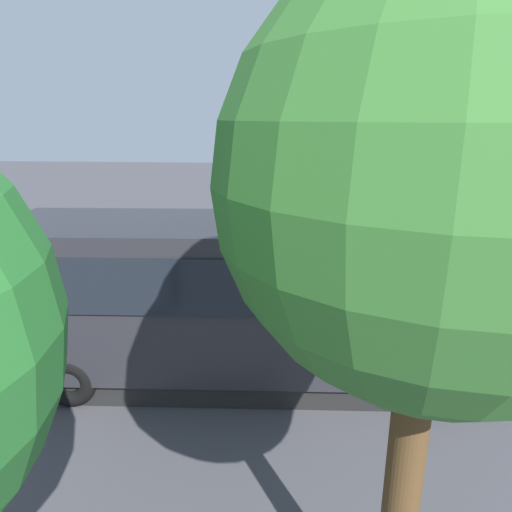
# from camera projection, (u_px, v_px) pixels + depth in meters

# --- Properties ---
(ground_plane) EXTENTS (80.00, 80.00, 0.00)m
(ground_plane) POSITION_uv_depth(u_px,v_px,m) (253.00, 287.00, 14.28)
(ground_plane) COLOR #424247
(tour_bus) EXTENTS (9.52, 2.91, 3.25)m
(tour_bus) POSITION_uv_depth(u_px,v_px,m) (252.00, 302.00, 8.96)
(tour_bus) COLOR #26262B
(tour_bus) RESTS_ON ground_plane
(spectator_far_left) EXTENTS (0.57, 0.39, 1.80)m
(spectator_far_left) POSITION_uv_depth(u_px,v_px,m) (328.00, 281.00, 11.71)
(spectator_far_left) COLOR #473823
(spectator_far_left) RESTS_ON ground_plane
(spectator_left) EXTENTS (0.58, 0.35, 1.68)m
(spectator_left) POSITION_uv_depth(u_px,v_px,m) (280.00, 280.00, 12.07)
(spectator_left) COLOR #473823
(spectator_left) RESTS_ON ground_plane
(spectator_centre) EXTENTS (0.58, 0.37, 1.70)m
(spectator_centre) POSITION_uv_depth(u_px,v_px,m) (230.00, 283.00, 11.79)
(spectator_centre) COLOR black
(spectator_centre) RESTS_ON ground_plane
(parked_motorcycle_silver) EXTENTS (2.03, 0.70, 0.99)m
(parked_motorcycle_silver) POSITION_uv_depth(u_px,v_px,m) (402.00, 315.00, 11.12)
(parked_motorcycle_silver) COLOR black
(parked_motorcycle_silver) RESTS_ON ground_plane
(stunt_motorcycle) EXTENTS (1.86, 0.85, 1.85)m
(stunt_motorcycle) POSITION_uv_depth(u_px,v_px,m) (230.00, 236.00, 16.26)
(stunt_motorcycle) COLOR black
(stunt_motorcycle) RESTS_ON ground_plane
(traffic_cone) EXTENTS (0.34, 0.34, 0.63)m
(traffic_cone) POSITION_uv_depth(u_px,v_px,m) (298.00, 252.00, 17.01)
(traffic_cone) COLOR orange
(traffic_cone) RESTS_ON ground_plane
(tree_left) EXTENTS (3.19, 3.19, 6.77)m
(tree_left) POSITION_uv_depth(u_px,v_px,m) (442.00, 150.00, 3.11)
(tree_left) COLOR #51381E
(tree_left) RESTS_ON ground_plane
(bay_line_a) EXTENTS (0.30, 4.71, 0.01)m
(bay_line_a) POSITION_uv_depth(u_px,v_px,m) (361.00, 270.00, 15.94)
(bay_line_a) COLOR white
(bay_line_a) RESTS_ON ground_plane
(bay_line_b) EXTENTS (0.31, 4.91, 0.01)m
(bay_line_b) POSITION_uv_depth(u_px,v_px,m) (291.00, 268.00, 16.11)
(bay_line_b) COLOR white
(bay_line_b) RESTS_ON ground_plane
(bay_line_c) EXTENTS (0.28, 4.36, 0.01)m
(bay_line_c) POSITION_uv_depth(u_px,v_px,m) (223.00, 266.00, 16.28)
(bay_line_c) COLOR white
(bay_line_c) RESTS_ON ground_plane
(bay_line_d) EXTENTS (0.25, 3.51, 0.01)m
(bay_line_d) POSITION_uv_depth(u_px,v_px,m) (156.00, 265.00, 16.45)
(bay_line_d) COLOR white
(bay_line_d) RESTS_ON ground_plane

